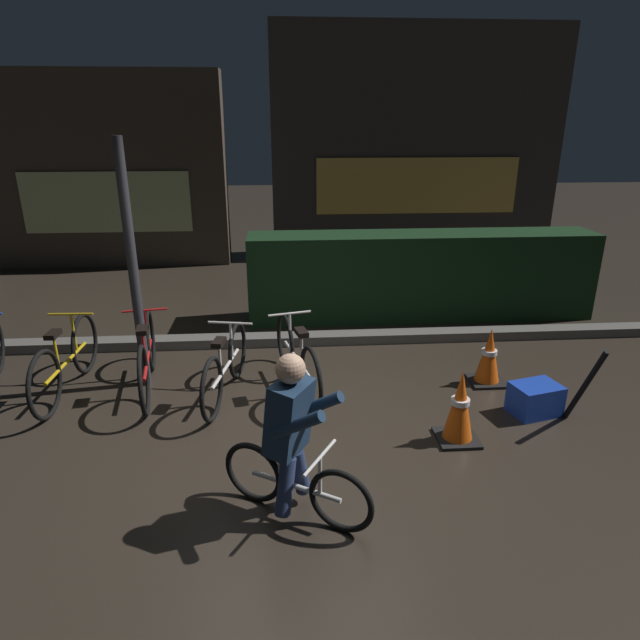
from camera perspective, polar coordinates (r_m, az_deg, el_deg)
name	(u,v)px	position (r m, az deg, el deg)	size (l,w,h in m)	color
ground_plane	(302,439)	(4.91, -1.86, -12.42)	(40.00, 40.00, 0.00)	#2D261E
sidewalk_curb	(295,339)	(6.84, -2.65, -2.01)	(12.00, 0.24, 0.12)	#56544F
hedge_row	(421,276)	(7.77, 10.52, 4.61)	(4.80, 0.70, 1.20)	black
storefront_left	(107,172)	(11.13, -21.45, 14.26)	(4.34, 0.54, 3.51)	#42382D
storefront_right	(417,144)	(11.67, 10.12, 17.74)	(5.85, 0.54, 4.41)	#383330
street_post	(133,270)	(5.70, -19.05, 5.04)	(0.10, 0.10, 2.52)	#2D2D33
parked_bike_left_mid	(66,361)	(6.11, -25.11, -3.92)	(0.46, 1.67, 0.77)	black
parked_bike_center_left	(147,357)	(5.87, -17.70, -3.77)	(0.46, 1.70, 0.79)	black
parked_bike_center_right	(225,367)	(5.55, -9.90, -4.85)	(0.46, 1.52, 0.71)	black
parked_bike_right_mid	(297,358)	(5.61, -2.41, -4.04)	(0.51, 1.60, 0.75)	black
traffic_cone_near	(460,407)	(4.90, 14.48, -8.86)	(0.36, 0.36, 0.67)	black
traffic_cone_far	(489,357)	(6.02, 17.32, -3.71)	(0.36, 0.36, 0.62)	black
blue_crate	(535,399)	(5.62, 21.67, -7.73)	(0.44, 0.32, 0.30)	#193DB7
cyclist	(293,436)	(3.79, -2.86, -12.05)	(1.04, 0.70, 1.25)	black
closed_umbrella	(585,386)	(5.46, 26.05, -6.25)	(0.05, 0.05, 0.85)	black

